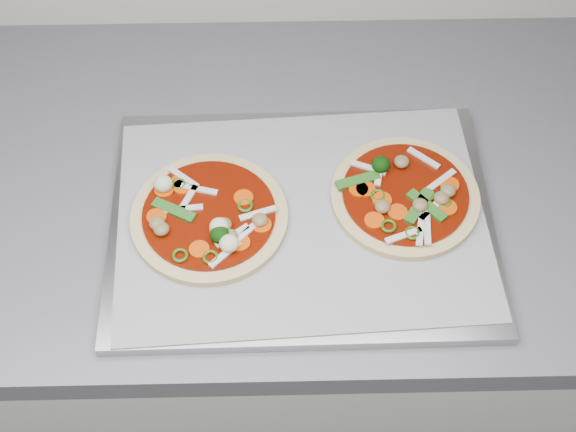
{
  "coord_description": "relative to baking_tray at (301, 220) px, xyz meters",
  "views": [
    {
      "loc": [
        -0.41,
        0.63,
        1.75
      ],
      "look_at": [
        -0.39,
        1.21,
        0.93
      ],
      "focal_mm": 50.0,
      "sensor_mm": 36.0,
      "label": 1
    }
  ],
  "objects": [
    {
      "name": "pizza_left",
      "position": [
        -0.12,
        -0.01,
        0.02
      ],
      "size": [
        0.26,
        0.26,
        0.03
      ],
      "rotation": [
        0.0,
        0.0,
        0.42
      ],
      "color": "tan",
      "rests_on": "parchment"
    },
    {
      "name": "pizza_right",
      "position": [
        0.13,
        0.02,
        0.02
      ],
      "size": [
        0.21,
        0.21,
        0.03
      ],
      "rotation": [
        0.0,
        0.0,
        -0.08
      ],
      "color": "tan",
      "rests_on": "parchment"
    },
    {
      "name": "countertop",
      "position": [
        0.38,
        0.08,
        -0.03
      ],
      "size": [
        3.6,
        0.6,
        0.04
      ],
      "primitive_type": "cube",
      "color": "#5D5C64",
      "rests_on": "base_cabinet"
    },
    {
      "name": "baking_tray",
      "position": [
        0.0,
        0.0,
        0.0
      ],
      "size": [
        0.49,
        0.36,
        0.02
      ],
      "primitive_type": "cube",
      "rotation": [
        0.0,
        0.0,
        0.01
      ],
      "color": "#9B9A9F",
      "rests_on": "countertop"
    },
    {
      "name": "parchment",
      "position": [
        0.0,
        0.0,
        0.01
      ],
      "size": [
        0.48,
        0.36,
        0.0
      ],
      "primitive_type": "cube",
      "rotation": [
        0.0,
        0.0,
        0.05
      ],
      "color": "#9D9DA2",
      "rests_on": "baking_tray"
    },
    {
      "name": "base_cabinet",
      "position": [
        0.38,
        0.08,
        -0.48
      ],
      "size": [
        3.6,
        0.6,
        0.86
      ],
      "primitive_type": "cube",
      "color": "silver",
      "rests_on": "ground"
    }
  ]
}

